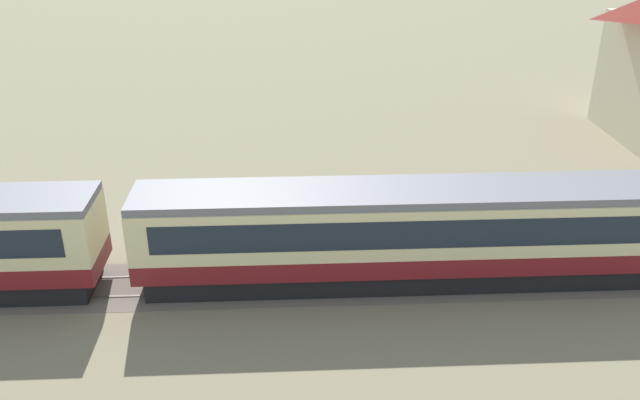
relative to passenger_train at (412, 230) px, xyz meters
The scene contains 2 objects.
passenger_train is the anchor object (origin of this frame).
railway_track 5.36m from the passenger_train, ahead, with size 158.67×3.60×0.04m.
Camera 1 is at (-30.29, -23.41, 14.57)m, focal length 38.00 mm.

